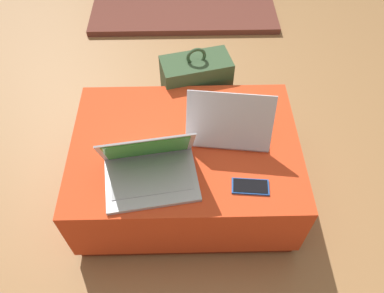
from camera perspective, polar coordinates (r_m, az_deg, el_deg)
ground_plane at (r=1.93m, az=-0.89°, el=-6.54°), size 14.00×14.00×0.00m
ottoman at (r=1.77m, az=-0.96°, el=-3.27°), size 0.99×0.72×0.38m
laptop_near at (r=1.48m, az=-6.41°, el=-3.41°), size 0.40×0.31×0.24m
laptop_far at (r=1.62m, az=5.56°, el=3.41°), size 0.38×0.29×0.25m
cell_phone at (r=1.50m, az=8.88°, el=-6.04°), size 0.15×0.08×0.01m
backpack at (r=2.05m, az=0.50°, el=7.99°), size 0.38×0.29×0.53m
fireplace_hearth at (r=3.03m, az=-1.28°, el=19.58°), size 1.40×0.50×0.04m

